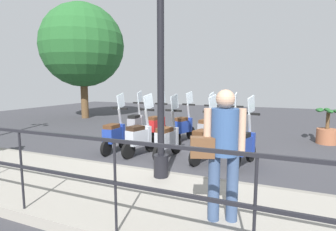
{
  "coord_description": "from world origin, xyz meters",
  "views": [
    {
      "loc": [
        -6.5,
        -2.32,
        1.82
      ],
      "look_at": [
        0.2,
        0.5,
        0.9
      ],
      "focal_mm": 28.0,
      "sensor_mm": 36.0,
      "label": 1
    }
  ],
  "objects_px": {
    "scooter_near_3": "(140,136)",
    "scooter_far_4": "(136,123)",
    "pedestrian_with_bag": "(222,146)",
    "scooter_near_2": "(168,138)",
    "potted_palm": "(327,129)",
    "scooter_near_4": "(115,134)",
    "lamp_post_near": "(161,70)",
    "scooter_far_3": "(157,125)",
    "scooter_near_1": "(205,141)",
    "scooter_far_2": "(184,126)",
    "scooter_near_0": "(244,144)",
    "scooter_far_1": "(207,128)",
    "scooter_far_0": "(234,130)",
    "tree_large": "(82,46)"
  },
  "relations": [
    {
      "from": "scooter_far_1",
      "to": "scooter_far_2",
      "type": "distance_m",
      "value": 0.8
    },
    {
      "from": "lamp_post_near",
      "to": "tree_large",
      "type": "bearing_deg",
      "value": 47.86
    },
    {
      "from": "lamp_post_near",
      "to": "scooter_far_2",
      "type": "xyz_separation_m",
      "value": [
        3.46,
        0.8,
        -1.55
      ]
    },
    {
      "from": "scooter_far_0",
      "to": "scooter_far_4",
      "type": "xyz_separation_m",
      "value": [
        0.12,
        3.22,
        0.0
      ]
    },
    {
      "from": "scooter_far_1",
      "to": "lamp_post_near",
      "type": "bearing_deg",
      "value": -171.23
    },
    {
      "from": "pedestrian_with_bag",
      "to": "scooter_near_2",
      "type": "xyz_separation_m",
      "value": [
        2.69,
        1.84,
        -0.6
      ]
    },
    {
      "from": "scooter_near_1",
      "to": "scooter_far_0",
      "type": "xyz_separation_m",
      "value": [
        1.68,
        -0.39,
        0.0
      ]
    },
    {
      "from": "scooter_near_2",
      "to": "scooter_far_0",
      "type": "relative_size",
      "value": 1.0
    },
    {
      "from": "scooter_near_1",
      "to": "scooter_far_2",
      "type": "height_order",
      "value": "same"
    },
    {
      "from": "potted_palm",
      "to": "scooter_far_4",
      "type": "xyz_separation_m",
      "value": [
        -1.37,
        5.72,
        0.04
      ]
    },
    {
      "from": "scooter_near_4",
      "to": "lamp_post_near",
      "type": "bearing_deg",
      "value": -129.23
    },
    {
      "from": "pedestrian_with_bag",
      "to": "scooter_far_1",
      "type": "height_order",
      "value": "pedestrian_with_bag"
    },
    {
      "from": "scooter_near_2",
      "to": "scooter_near_3",
      "type": "relative_size",
      "value": 1.0
    },
    {
      "from": "potted_palm",
      "to": "scooter_near_1",
      "type": "relative_size",
      "value": 0.69
    },
    {
      "from": "scooter_far_1",
      "to": "scooter_far_3",
      "type": "relative_size",
      "value": 1.0
    },
    {
      "from": "scooter_near_1",
      "to": "scooter_far_0",
      "type": "relative_size",
      "value": 1.0
    },
    {
      "from": "scooter_near_3",
      "to": "scooter_far_2",
      "type": "relative_size",
      "value": 1.0
    },
    {
      "from": "potted_palm",
      "to": "scooter_near_4",
      "type": "relative_size",
      "value": 0.69
    },
    {
      "from": "tree_large",
      "to": "scooter_near_3",
      "type": "relative_size",
      "value": 3.7
    },
    {
      "from": "lamp_post_near",
      "to": "potted_palm",
      "type": "height_order",
      "value": "lamp_post_near"
    },
    {
      "from": "lamp_post_near",
      "to": "scooter_far_3",
      "type": "relative_size",
      "value": 2.76
    },
    {
      "from": "scooter_near_1",
      "to": "lamp_post_near",
      "type": "bearing_deg",
      "value": -176.73
    },
    {
      "from": "potted_palm",
      "to": "scooter_far_0",
      "type": "bearing_deg",
      "value": 120.67
    },
    {
      "from": "scooter_far_2",
      "to": "scooter_far_4",
      "type": "bearing_deg",
      "value": 105.0
    },
    {
      "from": "scooter_near_0",
      "to": "scooter_near_3",
      "type": "relative_size",
      "value": 1.0
    },
    {
      "from": "lamp_post_near",
      "to": "scooter_near_2",
      "type": "height_order",
      "value": "lamp_post_near"
    },
    {
      "from": "scooter_near_2",
      "to": "scooter_far_1",
      "type": "xyz_separation_m",
      "value": [
        1.69,
        -0.54,
        0.0
      ]
    },
    {
      "from": "scooter_near_0",
      "to": "scooter_near_1",
      "type": "relative_size",
      "value": 1.0
    },
    {
      "from": "pedestrian_with_bag",
      "to": "scooter_near_0",
      "type": "distance_m",
      "value": 2.81
    },
    {
      "from": "scooter_near_0",
      "to": "scooter_near_4",
      "type": "relative_size",
      "value": 1.0
    },
    {
      "from": "scooter_near_3",
      "to": "scooter_far_0",
      "type": "relative_size",
      "value": 1.0
    },
    {
      "from": "scooter_far_4",
      "to": "potted_palm",
      "type": "bearing_deg",
      "value": -81.12
    },
    {
      "from": "pedestrian_with_bag",
      "to": "scooter_near_4",
      "type": "xyz_separation_m",
      "value": [
        2.62,
        3.31,
        -0.6
      ]
    },
    {
      "from": "scooter_near_0",
      "to": "scooter_far_1",
      "type": "height_order",
      "value": "same"
    },
    {
      "from": "scooter_near_2",
      "to": "pedestrian_with_bag",
      "type": "bearing_deg",
      "value": -137.68
    },
    {
      "from": "scooter_near_2",
      "to": "scooter_far_3",
      "type": "height_order",
      "value": "same"
    },
    {
      "from": "pedestrian_with_bag",
      "to": "scooter_far_4",
      "type": "height_order",
      "value": "pedestrian_with_bag"
    },
    {
      "from": "pedestrian_with_bag",
      "to": "scooter_far_1",
      "type": "bearing_deg",
      "value": -3.21
    },
    {
      "from": "potted_palm",
      "to": "scooter_near_4",
      "type": "distance_m",
      "value": 6.19
    },
    {
      "from": "tree_large",
      "to": "lamp_post_near",
      "type": "bearing_deg",
      "value": -132.14
    },
    {
      "from": "scooter_far_2",
      "to": "scooter_far_3",
      "type": "bearing_deg",
      "value": 110.3
    },
    {
      "from": "potted_palm",
      "to": "lamp_post_near",
      "type": "bearing_deg",
      "value": 145.85
    },
    {
      "from": "pedestrian_with_bag",
      "to": "potted_palm",
      "type": "bearing_deg",
      "value": -38.19
    },
    {
      "from": "scooter_near_3",
      "to": "scooter_far_1",
      "type": "bearing_deg",
      "value": -21.27
    },
    {
      "from": "scooter_near_3",
      "to": "scooter_far_4",
      "type": "xyz_separation_m",
      "value": [
        1.88,
        1.19,
        0.0
      ]
    },
    {
      "from": "lamp_post_near",
      "to": "scooter_near_0",
      "type": "distance_m",
      "value": 2.58
    },
    {
      "from": "pedestrian_with_bag",
      "to": "lamp_post_near",
      "type": "bearing_deg",
      "value": 30.36
    },
    {
      "from": "tree_large",
      "to": "scooter_near_3",
      "type": "distance_m",
      "value": 8.44
    },
    {
      "from": "scooter_far_0",
      "to": "scooter_far_2",
      "type": "xyz_separation_m",
      "value": [
        0.15,
        1.55,
        0.0
      ]
    },
    {
      "from": "scooter_near_1",
      "to": "scooter_far_1",
      "type": "height_order",
      "value": "same"
    }
  ]
}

